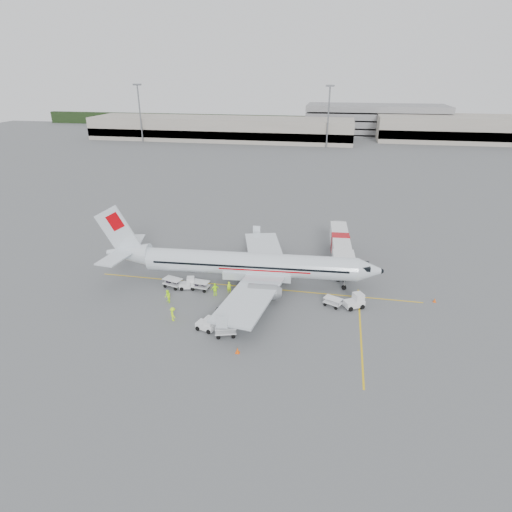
% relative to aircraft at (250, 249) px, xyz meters
% --- Properties ---
extents(ground, '(360.00, 360.00, 0.00)m').
position_rel_aircraft_xyz_m(ground, '(0.55, -0.91, -5.17)').
color(ground, '#56595B').
extents(stripe_lead, '(44.00, 0.20, 0.01)m').
position_rel_aircraft_xyz_m(stripe_lead, '(0.55, -0.91, -5.16)').
color(stripe_lead, yellow).
rests_on(stripe_lead, ground).
extents(stripe_cross, '(0.20, 20.00, 0.01)m').
position_rel_aircraft_xyz_m(stripe_cross, '(14.55, -8.91, -5.16)').
color(stripe_cross, yellow).
rests_on(stripe_cross, ground).
extents(terminal_west, '(110.00, 22.00, 9.00)m').
position_rel_aircraft_xyz_m(terminal_west, '(-39.45, 129.09, -0.67)').
color(terminal_west, gray).
rests_on(terminal_west, ground).
extents(terminal_east, '(90.00, 26.00, 10.00)m').
position_rel_aircraft_xyz_m(terminal_east, '(70.55, 144.09, -0.17)').
color(terminal_east, gray).
rests_on(terminal_east, ground).
extents(parking_garage, '(62.00, 24.00, 14.00)m').
position_rel_aircraft_xyz_m(parking_garage, '(25.55, 159.09, 1.83)').
color(parking_garage, slate).
rests_on(parking_garage, ground).
extents(treeline, '(300.00, 3.00, 6.00)m').
position_rel_aircraft_xyz_m(treeline, '(0.55, 174.09, -2.17)').
color(treeline, black).
rests_on(treeline, ground).
extents(mast_west, '(3.20, 1.20, 22.00)m').
position_rel_aircraft_xyz_m(mast_west, '(-69.45, 117.09, 5.83)').
color(mast_west, slate).
rests_on(mast_west, ground).
extents(mast_center, '(3.20, 1.20, 22.00)m').
position_rel_aircraft_xyz_m(mast_center, '(5.55, 117.09, 5.83)').
color(mast_center, slate).
rests_on(mast_center, ground).
extents(aircraft, '(39.22, 31.63, 10.33)m').
position_rel_aircraft_xyz_m(aircraft, '(0.00, 0.00, 0.00)').
color(aircraft, silver).
rests_on(aircraft, ground).
extents(jet_bridge, '(4.45, 17.56, 4.56)m').
position_rel_aircraft_xyz_m(jet_bridge, '(11.80, 9.49, -2.89)').
color(jet_bridge, silver).
rests_on(jet_bridge, ground).
extents(belt_loader, '(4.54, 1.80, 2.44)m').
position_rel_aircraft_xyz_m(belt_loader, '(-0.48, -8.42, -3.95)').
color(belt_loader, silver).
rests_on(belt_loader, ground).
extents(tug_fore, '(2.78, 2.39, 1.87)m').
position_rel_aircraft_xyz_m(tug_fore, '(13.84, -3.80, -4.23)').
color(tug_fore, silver).
rests_on(tug_fore, ground).
extents(tug_mid, '(2.41, 1.78, 1.66)m').
position_rel_aircraft_xyz_m(tug_mid, '(-2.69, -12.02, -4.33)').
color(tug_mid, silver).
rests_on(tug_mid, ground).
extents(tug_aft, '(2.37, 1.73, 1.64)m').
position_rel_aircraft_xyz_m(tug_aft, '(-8.11, -2.91, -4.35)').
color(tug_aft, silver).
rests_on(tug_aft, ground).
extents(cart_loaded_a, '(2.81, 2.13, 1.30)m').
position_rel_aircraft_xyz_m(cart_loaded_a, '(-10.16, -2.91, -4.52)').
color(cart_loaded_a, silver).
rests_on(cart_loaded_a, ground).
extents(cart_loaded_b, '(2.54, 1.69, 1.24)m').
position_rel_aircraft_xyz_m(cart_loaded_b, '(-6.28, -2.91, -4.54)').
color(cart_loaded_b, silver).
rests_on(cart_loaded_b, ground).
extents(cart_empty_a, '(2.66, 2.01, 1.23)m').
position_rel_aircraft_xyz_m(cart_empty_a, '(-0.20, -12.78, -4.55)').
color(cart_empty_a, silver).
rests_on(cart_empty_a, ground).
extents(cart_empty_b, '(2.51, 2.10, 1.13)m').
position_rel_aircraft_xyz_m(cart_empty_b, '(11.26, -3.94, -4.60)').
color(cart_empty_b, silver).
rests_on(cart_empty_b, ground).
extents(cone_nose, '(0.35, 0.35, 0.58)m').
position_rel_aircraft_xyz_m(cone_nose, '(23.98, -0.45, -4.88)').
color(cone_nose, '#FF570A').
rests_on(cone_nose, ground).
extents(cone_port, '(0.43, 0.43, 0.70)m').
position_rel_aircraft_xyz_m(cone_port, '(-2.92, 12.74, -4.82)').
color(cone_port, '#FF570A').
rests_on(cone_port, ground).
extents(cone_stbd, '(0.42, 0.42, 0.69)m').
position_rel_aircraft_xyz_m(cone_stbd, '(1.81, -15.61, -4.82)').
color(cone_stbd, '#FF570A').
rests_on(cone_stbd, ground).
extents(crew_a, '(0.65, 0.50, 1.59)m').
position_rel_aircraft_xyz_m(crew_a, '(-2.26, -3.00, -4.37)').
color(crew_a, '#C3FF10').
rests_on(crew_a, ground).
extents(crew_b, '(1.05, 1.06, 1.73)m').
position_rel_aircraft_xyz_m(crew_b, '(-9.25, -6.98, -4.30)').
color(crew_b, '#C3FF10').
rests_on(crew_b, ground).
extents(crew_c, '(1.21, 1.26, 1.72)m').
position_rel_aircraft_xyz_m(crew_c, '(-7.06, -10.88, -4.30)').
color(crew_c, '#C3FF10').
rests_on(crew_c, ground).
extents(crew_d, '(1.15, 0.86, 1.81)m').
position_rel_aircraft_xyz_m(crew_d, '(-3.86, -4.12, -4.26)').
color(crew_d, '#C3FF10').
rests_on(crew_d, ground).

